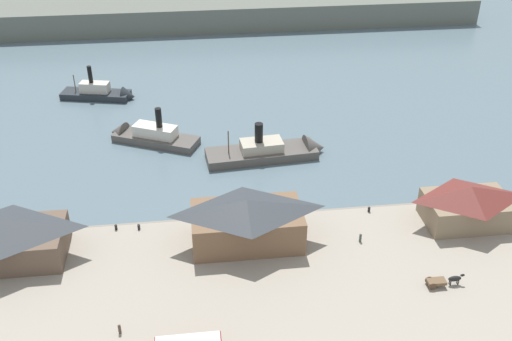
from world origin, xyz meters
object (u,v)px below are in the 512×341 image
horse_cart (443,281)px  mooring_post_east (369,209)px  pedestrian_standing_center (120,329)px  ferry_shed_central_terminal (468,204)px  ferry_outer_harbor (146,135)px  pedestrian_at_waters_edge (360,238)px  mooring_post_center_west (116,227)px  ferry_shed_customs_shed (3,238)px  ferry_mid_harbor (104,93)px  ferry_moored_west (277,151)px  mooring_post_west (139,227)px  ferry_shed_west_terminal (247,221)px

horse_cart → mooring_post_east: 20.40m
horse_cart → pedestrian_standing_center: 46.90m
ferry_shed_central_terminal → ferry_outer_harbor: bearing=145.4°
pedestrian_at_waters_edge → mooring_post_center_west: 40.68m
pedestrian_at_waters_edge → pedestrian_standing_center: bearing=-157.7°
ferry_shed_customs_shed → pedestrian_standing_center: ferry_shed_customs_shed is taller
mooring_post_east → ferry_mid_harbor: bearing=131.8°
pedestrian_at_waters_edge → mooring_post_center_west: (-39.86, 8.13, -0.30)m
ferry_shed_central_terminal → ferry_mid_harbor: (-66.66, 62.12, -3.48)m
pedestrian_at_waters_edge → ferry_outer_harbor: 54.89m
ferry_shed_central_terminal → ferry_moored_west: size_ratio=0.56×
mooring_post_east → horse_cart: bearing=-74.5°
ferry_shed_central_terminal → pedestrian_standing_center: bearing=-161.9°
ferry_shed_customs_shed → pedestrian_standing_center: (18.65, -18.11, -3.12)m
ferry_shed_customs_shed → mooring_post_west: ferry_shed_customs_shed is taller
ferry_outer_harbor → ferry_shed_west_terminal: bearing=-65.4°
ferry_shed_customs_shed → horse_cart: ferry_shed_customs_shed is taller
pedestrian_at_waters_edge → ferry_moored_west: ferry_moored_west is taller
mooring_post_center_west → mooring_post_west: size_ratio=1.00×
pedestrian_standing_center → mooring_post_west: 23.14m
ferry_shed_west_terminal → ferry_moored_west: bearing=72.1°
mooring_post_east → mooring_post_center_west: bearing=179.8°
ferry_outer_harbor → ferry_moored_west: bearing=-20.3°
ferry_shed_central_terminal → horse_cart: bearing=-123.8°
ferry_shed_customs_shed → mooring_post_east: 60.26m
mooring_post_west → horse_cart: bearing=-23.2°
mooring_post_center_west → mooring_post_west: same height
horse_cart → ferry_shed_central_terminal: bearing=56.2°
pedestrian_standing_center → mooring_post_east: size_ratio=1.83×
ferry_outer_harbor → pedestrian_at_waters_edge: bearing=-48.8°
pedestrian_standing_center → mooring_post_center_west: (-2.39, 23.48, -0.30)m
horse_cart → mooring_post_center_west: (-49.14, 19.79, -0.48)m
ferry_shed_customs_shed → mooring_post_center_west: ferry_shed_customs_shed is taller
horse_cart → mooring_post_east: (-5.47, 19.65, -0.48)m
ferry_mid_harbor → ferry_moored_west: (38.47, -34.00, 0.02)m
ferry_shed_west_terminal → mooring_post_east: 23.12m
ferry_shed_west_terminal → ferry_shed_central_terminal: bearing=1.2°
ferry_shed_customs_shed → horse_cart: (65.40, -14.42, -2.95)m
horse_cart → pedestrian_standing_center: size_ratio=3.43×
ferry_shed_customs_shed → horse_cart: bearing=-12.4°
ferry_shed_customs_shed → ferry_shed_west_terminal: ferry_shed_west_terminal is taller
ferry_shed_west_terminal → horse_cart: (27.60, -14.03, -3.15)m
mooring_post_east → ferry_mid_harbor: ferry_mid_harbor is taller
mooring_post_east → ferry_moored_west: (-12.80, 23.31, -0.31)m
mooring_post_center_west → ferry_moored_west: (30.87, 23.17, -0.31)m
ferry_shed_west_terminal → ferry_shed_central_terminal: 37.54m
ferry_shed_customs_shed → horse_cart: size_ratio=3.28×
pedestrian_at_waters_edge → ferry_mid_harbor: (-47.45, 65.30, -0.63)m
ferry_shed_central_terminal → mooring_post_east: 16.43m
ferry_shed_central_terminal → ferry_moored_west: (-28.19, 28.12, -3.46)m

